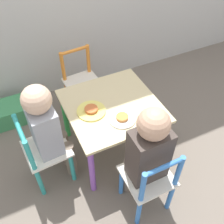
# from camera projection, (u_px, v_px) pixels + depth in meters

# --- Properties ---
(ground_plane) EXTENTS (6.00, 6.00, 0.00)m
(ground_plane) POSITION_uv_depth(u_px,v_px,m) (112.00, 147.00, 1.95)
(ground_plane) COLOR #6B6056
(kids_table) EXTENTS (0.57, 0.57, 0.44)m
(kids_table) POSITION_uv_depth(u_px,v_px,m) (112.00, 112.00, 1.68)
(kids_table) COLOR beige
(kids_table) RESTS_ON ground_plane
(chair_teal) EXTENTS (0.28, 0.28, 0.53)m
(chair_teal) POSITION_uv_depth(u_px,v_px,m) (44.00, 152.00, 1.60)
(chair_teal) COLOR silver
(chair_teal) RESTS_ON ground_plane
(chair_blue) EXTENTS (0.26, 0.26, 0.53)m
(chair_blue) POSITION_uv_depth(u_px,v_px,m) (149.00, 181.00, 1.46)
(chair_blue) COLOR silver
(chair_blue) RESTS_ON ground_plane
(chair_orange) EXTENTS (0.28, 0.28, 0.53)m
(chair_orange) POSITION_uv_depth(u_px,v_px,m) (82.00, 84.00, 2.05)
(chair_orange) COLOR silver
(chair_orange) RESTS_ON ground_plane
(child_left) EXTENTS (0.22, 0.21, 0.76)m
(child_left) POSITION_uv_depth(u_px,v_px,m) (48.00, 128.00, 1.48)
(child_left) COLOR #7A6B5B
(child_left) RESTS_ON ground_plane
(child_front) EXTENTS (0.20, 0.21, 0.77)m
(child_front) POSITION_uv_depth(u_px,v_px,m) (147.00, 152.00, 1.35)
(child_front) COLOR #7A6B5B
(child_front) RESTS_ON ground_plane
(plate_left) EXTENTS (0.18, 0.18, 0.03)m
(plate_left) POSITION_uv_depth(u_px,v_px,m) (91.00, 110.00, 1.59)
(plate_left) COLOR #EADB66
(plate_left) RESTS_ON kids_table
(plate_front) EXTENTS (0.16, 0.16, 0.03)m
(plate_front) POSITION_uv_depth(u_px,v_px,m) (122.00, 118.00, 1.54)
(plate_front) COLOR white
(plate_front) RESTS_ON kids_table
(storage_bin) EXTENTS (0.35, 0.22, 0.16)m
(storage_bin) POSITION_uv_depth(u_px,v_px,m) (7.00, 114.00, 2.08)
(storage_bin) COLOR #3D8E56
(storage_bin) RESTS_ON ground_plane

